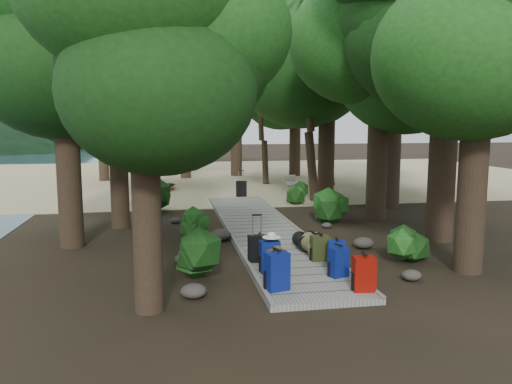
{
  "coord_description": "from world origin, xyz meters",
  "views": [
    {
      "loc": [
        -2.58,
        -12.58,
        3.05
      ],
      "look_at": [
        0.02,
        2.04,
        1.0
      ],
      "focal_mm": 35.0,
      "sensor_mm": 36.0,
      "label": 1
    }
  ],
  "objects": [
    {
      "name": "shrub_left_c",
      "position": [
        -2.95,
        4.91,
        0.54
      ],
      "size": [
        1.21,
        1.21,
        1.09
      ],
      "primitive_type": null,
      "color": "#1A4514",
      "rests_on": "ground"
    },
    {
      "name": "tree_left_b",
      "position": [
        -4.97,
        0.16,
        4.16
      ],
      "size": [
        4.62,
        4.62,
        8.32
      ],
      "primitive_type": null,
      "color": "black",
      "rests_on": "ground"
    },
    {
      "name": "shrub_right_c",
      "position": [
        2.2,
        5.58,
        0.41
      ],
      "size": [
        0.91,
        0.91,
        0.82
      ],
      "primitive_type": null,
      "color": "#1A4514",
      "rests_on": "ground"
    },
    {
      "name": "tree_right_b",
      "position": [
        4.39,
        -0.81,
        4.94
      ],
      "size": [
        5.53,
        5.53,
        9.88
      ],
      "primitive_type": null,
      "color": "black",
      "rests_on": "ground"
    },
    {
      "name": "backpack_right_d",
      "position": [
        0.6,
        -2.52,
        0.42
      ],
      "size": [
        0.39,
        0.28,
        0.59
      ],
      "primitive_type": null,
      "rotation": [
        0.0,
        0.0,
        0.01
      ],
      "color": "#333C16",
      "rests_on": "boardwalk"
    },
    {
      "name": "kayak",
      "position": [
        -2.51,
        10.48,
        0.2
      ],
      "size": [
        1.52,
        3.68,
        0.36
      ],
      "primitive_type": "ellipsoid",
      "rotation": [
        0.0,
        0.0,
        -0.21
      ],
      "color": "#A82A0E",
      "rests_on": "sand_beach"
    },
    {
      "name": "sun_lounger",
      "position": [
        3.36,
        10.64,
        0.28
      ],
      "size": [
        0.72,
        1.67,
        0.52
      ],
      "primitive_type": null,
      "rotation": [
        0.0,
        0.0,
        -0.13
      ],
      "color": "silver",
      "rests_on": "sand_beach"
    },
    {
      "name": "palm_right_b",
      "position": [
        5.31,
        10.98,
        4.29
      ],
      "size": [
        4.44,
        4.44,
        8.57
      ],
      "primitive_type": null,
      "color": "#194212",
      "rests_on": "ground"
    },
    {
      "name": "backpack_right_a",
      "position": [
        0.77,
        -4.56,
        0.46
      ],
      "size": [
        0.41,
        0.31,
        0.68
      ],
      "primitive_type": null,
      "rotation": [
        0.0,
        0.0,
        -0.1
      ],
      "color": "#8C0A02",
      "rests_on": "boardwalk"
    },
    {
      "name": "sand_beach",
      "position": [
        0.0,
        16.0,
        0.01
      ],
      "size": [
        40.0,
        22.0,
        0.02
      ],
      "primitive_type": "cube",
      "color": "tan",
      "rests_on": "ground"
    },
    {
      "name": "rock_left_d",
      "position": [
        -2.38,
        2.68,
        0.09
      ],
      "size": [
        0.33,
        0.29,
        0.18
      ],
      "primitive_type": null,
      "color": "#4C473F",
      "rests_on": "ground"
    },
    {
      "name": "palm_right_c",
      "position": [
        2.51,
        12.15,
        3.29
      ],
      "size": [
        4.13,
        4.13,
        6.57
      ],
      "primitive_type": null,
      "color": "#194212",
      "rests_on": "ground"
    },
    {
      "name": "tree_left_c",
      "position": [
        -3.98,
        2.32,
        3.77
      ],
      "size": [
        4.34,
        4.34,
        7.55
      ],
      "primitive_type": null,
      "color": "black",
      "rests_on": "ground"
    },
    {
      "name": "tree_right_e",
      "position": [
        3.88,
        7.19,
        4.85
      ],
      "size": [
        5.39,
        5.39,
        9.71
      ],
      "primitive_type": null,
      "color": "black",
      "rests_on": "ground"
    },
    {
      "name": "tree_back_a",
      "position": [
        -1.59,
        15.52,
        4.08
      ],
      "size": [
        4.71,
        4.71,
        8.16
      ],
      "primitive_type": null,
      "color": "black",
      "rests_on": "ground"
    },
    {
      "name": "backpack_left_c",
      "position": [
        -0.64,
        -3.17,
        0.47
      ],
      "size": [
        0.39,
        0.29,
        0.7
      ],
      "primitive_type": null,
      "rotation": [
        0.0,
        0.0,
        0.05
      ],
      "color": "navy",
      "rests_on": "boardwalk"
    },
    {
      "name": "rock_right_c",
      "position": [
        1.97,
        1.19,
        0.08
      ],
      "size": [
        0.29,
        0.26,
        0.16
      ],
      "primitive_type": null,
      "color": "#4C473F",
      "rests_on": "ground"
    },
    {
      "name": "duffel_right_khaki",
      "position": [
        0.67,
        -2.03,
        0.34
      ],
      "size": [
        0.61,
        0.76,
        0.45
      ],
      "primitive_type": null,
      "rotation": [
        0.0,
        0.0,
        0.27
      ],
      "color": "olive",
      "rests_on": "boardwalk"
    },
    {
      "name": "lone_suitcase_on_sand",
      "position": [
        0.41,
        7.76,
        0.35
      ],
      "size": [
        0.47,
        0.35,
        0.66
      ],
      "primitive_type": null,
      "rotation": [
        0.0,
        0.0,
        -0.3
      ],
      "color": "black",
      "rests_on": "sand_beach"
    },
    {
      "name": "suitcase_on_boardwalk",
      "position": [
        -0.75,
        -2.39,
        0.41
      ],
      "size": [
        0.37,
        0.21,
        0.57
      ],
      "primitive_type": null,
      "rotation": [
        0.0,
        0.0,
        0.03
      ],
      "color": "black",
      "rests_on": "boardwalk"
    },
    {
      "name": "palm_right_a",
      "position": [
        3.25,
        6.46,
        4.08
      ],
      "size": [
        4.79,
        4.79,
        8.16
      ],
      "primitive_type": null,
      "color": "#194212",
      "rests_on": "ground"
    },
    {
      "name": "tree_back_b",
      "position": [
        1.37,
        16.19,
        4.74
      ],
      "size": [
        5.31,
        5.31,
        9.48
      ],
      "primitive_type": null,
      "color": "black",
      "rests_on": "ground"
    },
    {
      "name": "tree_right_d",
      "position": [
        5.38,
        4.46,
        5.87
      ],
      "size": [
        6.41,
        6.41,
        11.74
      ],
      "primitive_type": null,
      "color": "black",
      "rests_on": "ground"
    },
    {
      "name": "tree_right_a",
      "position": [
        3.49,
        -3.49,
        4.1
      ],
      "size": [
        4.93,
        4.93,
        8.21
      ],
      "primitive_type": null,
      "color": "black",
      "rests_on": "ground"
    },
    {
      "name": "boardwalk",
      "position": [
        0.0,
        1.0,
        0.06
      ],
      "size": [
        2.0,
        12.0,
        0.12
      ],
      "primitive_type": "cube",
      "color": "gray",
      "rests_on": "ground"
    },
    {
      "name": "shrub_left_b",
      "position": [
        -1.85,
        0.53,
        0.35
      ],
      "size": [
        0.78,
        0.78,
        0.71
      ],
      "primitive_type": null,
      "color": "#1A4514",
      "rests_on": "ground"
    },
    {
      "name": "rock_right_b",
      "position": [
        2.1,
        -1.29,
        0.14
      ],
      "size": [
        0.51,
        0.45,
        0.28
      ],
      "primitive_type": null,
      "color": "#4C473F",
      "rests_on": "ground"
    },
    {
      "name": "backpack_right_b",
      "position": [
        0.61,
        -3.69,
        0.44
      ],
      "size": [
        0.42,
        0.35,
        0.63
      ],
      "primitive_type": null,
      "rotation": [
        0.0,
        0.0,
        0.36
      ],
      "color": "navy",
      "rests_on": "boardwalk"
    },
    {
      "name": "backpack_left_d",
      "position": [
        -0.64,
        -2.09,
        0.39
      ],
      "size": [
        0.42,
        0.35,
        0.55
      ],
      "primitive_type": null,
      "rotation": [
        0.0,
        0.0,
        -0.29
      ],
      "color": "navy",
      "rests_on": "boardwalk"
    },
    {
      "name": "backpack_right_c",
      "position": [
        0.79,
        -3.05,
        0.42
      ],
      "size": [
        0.4,
        0.32,
        0.6
      ],
      "primitive_type": null,
      "rotation": [
        0.0,
        0.0,
        -0.23
      ],
      "color": "navy",
      "rests_on": "boardwalk"
    },
    {
      "name": "backpack_left_a",
      "position": [
        -0.73,
        -4.25,
        0.5
      ],
      "size": [
        0.47,
        0.39,
        0.75
      ],
      "primitive_type": null,
      "rotation": [
        0.0,
        0.0,
        0.3
      ],
      "color": "navy",
      "rests_on": "boardwalk"
    },
    {
      "name": "rock_left_c",
      "position": [
        -1.26,
        0.16,
        0.15
      ],
      "size": [
        0.56,
        0.5,
        0.31
      ],
      "primitive_type": null,
      "color": "#4C473F",
      "rests_on": "ground"
    },
    {
      "name": "tree_right_f",
      "position": [
        6.9,
        9.17,
        5.49
      ],
      "size": [
        6.15,
        6.15,
        10.98
      ],
      "primitive_type": null,
      "color": "black",
      "rests_on": "ground"
    },
    {
      "name": "rock_left_a",
      "position": [
        -2.19,
        -4.08,
        0.13
      ],
      "size": [
        0.46,
        0.42,
        0.25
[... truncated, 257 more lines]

